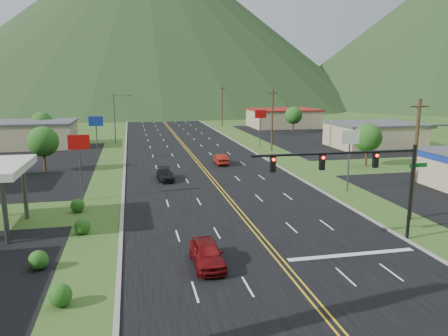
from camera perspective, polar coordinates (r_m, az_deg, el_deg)
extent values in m
cylinder|color=black|center=(34.29, 23.22, -2.97)|extent=(0.24, 0.24, 7.00)
cylinder|color=black|center=(30.62, 14.44, 1.90)|extent=(12.00, 0.18, 0.18)
cube|color=#0C591E|center=(34.12, 24.03, 0.33)|extent=(1.40, 0.06, 0.30)
cube|color=black|center=(32.16, 19.19, 0.98)|extent=(0.35, 0.28, 1.05)
sphere|color=#FF0C05|center=(31.95, 19.39, 1.54)|extent=(0.22, 0.22, 0.22)
cube|color=black|center=(30.29, 12.69, 0.73)|extent=(0.35, 0.28, 1.05)
sphere|color=#FF0C05|center=(30.07, 12.86, 1.32)|extent=(0.22, 0.22, 0.22)
cube|color=black|center=(29.01, 6.39, 0.47)|extent=(0.35, 0.28, 1.05)
sphere|color=#FF0C05|center=(28.78, 6.52, 1.09)|extent=(0.22, 0.22, 0.22)
cube|color=#59595E|center=(29.16, 25.48, 4.86)|extent=(0.60, 0.25, 0.18)
cylinder|color=#59595E|center=(83.36, -14.10, 6.26)|extent=(0.20, 0.20, 9.00)
cylinder|color=#59595E|center=(83.07, -13.24, 9.26)|extent=(2.88, 0.12, 0.12)
cube|color=#59595E|center=(83.06, -12.23, 9.24)|extent=(0.60, 0.25, 0.18)
cylinder|color=#59595E|center=(34.42, -26.71, -4.94)|extent=(0.36, 0.36, 5.00)
cylinder|color=#59595E|center=(40.06, -24.61, -2.59)|extent=(0.36, 0.36, 5.00)
cube|color=tan|center=(83.72, -25.09, 3.90)|extent=(18.00, 11.00, 4.20)
cube|color=#4C4C51|center=(83.50, -25.22, 5.43)|extent=(18.40, 11.40, 0.30)
cube|color=tan|center=(80.01, 18.99, 3.98)|extent=(14.00, 11.00, 4.00)
cube|color=#4C4C51|center=(79.79, 19.09, 5.51)|extent=(14.40, 11.40, 0.30)
cube|color=tan|center=(109.88, 7.77, 6.40)|extent=(16.00, 12.00, 4.20)
cube|color=maroon|center=(109.71, 7.80, 7.57)|extent=(16.40, 12.40, 0.30)
cylinder|color=#59595E|center=(44.21, -18.19, -0.88)|extent=(0.16, 0.16, 5.00)
cube|color=#AF0A0A|center=(43.68, -18.45, 3.23)|extent=(2.00, 0.18, 1.40)
cylinder|color=#59595E|center=(65.81, -16.25, 3.11)|extent=(0.16, 0.16, 5.00)
cube|color=navy|center=(65.46, -16.40, 5.88)|extent=(2.00, 0.18, 1.40)
cylinder|color=#59595E|center=(47.43, 15.94, 0.06)|extent=(0.16, 0.16, 5.00)
cube|color=white|center=(46.93, 16.15, 3.89)|extent=(2.00, 0.18, 1.40)
cylinder|color=#59595E|center=(76.80, 4.76, 4.65)|extent=(0.16, 0.16, 5.00)
cube|color=#AF0A0A|center=(76.49, 4.80, 7.04)|extent=(2.00, 0.18, 1.40)
cylinder|color=#382314|center=(59.87, -22.38, 0.95)|extent=(0.30, 0.30, 3.00)
sphere|color=#174E16|center=(59.52, -22.56, 3.22)|extent=(3.84, 3.84, 3.84)
cylinder|color=#382314|center=(87.07, -22.56, 3.95)|extent=(0.30, 0.30, 3.00)
sphere|color=#174E16|center=(86.82, -22.68, 5.52)|extent=(3.84, 3.84, 3.84)
cylinder|color=#382314|center=(62.25, 18.09, 1.62)|extent=(0.30, 0.30, 3.00)
sphere|color=#174E16|center=(61.91, 18.23, 3.81)|extent=(3.84, 3.84, 3.84)
cylinder|color=#382314|center=(98.04, 9.02, 5.42)|extent=(0.30, 0.30, 3.00)
sphere|color=#174E16|center=(97.83, 9.07, 6.82)|extent=(3.84, 3.84, 3.84)
cylinder|color=#382314|center=(38.90, 23.65, 0.87)|extent=(0.28, 0.28, 10.00)
cube|color=#382314|center=(38.41, 24.17, 7.33)|extent=(1.60, 0.12, 0.12)
cylinder|color=#382314|center=(71.95, 6.32, 6.17)|extent=(0.28, 0.28, 10.00)
cube|color=#382314|center=(71.69, 6.40, 9.68)|extent=(1.60, 0.12, 0.12)
cylinder|color=#382314|center=(110.54, -0.24, 8.04)|extent=(0.28, 0.28, 10.00)
cube|color=#382314|center=(110.37, -0.25, 10.32)|extent=(1.60, 0.12, 0.12)
cylinder|color=#382314|center=(149.86, -3.41, 8.90)|extent=(0.28, 0.28, 10.00)
cube|color=#382314|center=(149.74, -3.43, 10.59)|extent=(1.60, 0.12, 0.12)
cone|color=black|center=(235.25, -10.28, 18.80)|extent=(220.00, 220.00, 85.00)
imported|color=maroon|center=(27.82, -2.23, -11.18)|extent=(1.87, 4.62, 1.57)
imported|color=black|center=(51.08, -7.69, -0.94)|extent=(1.93, 4.46, 1.28)
imported|color=maroon|center=(60.39, -0.40, 1.14)|extent=(1.59, 4.34, 1.42)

